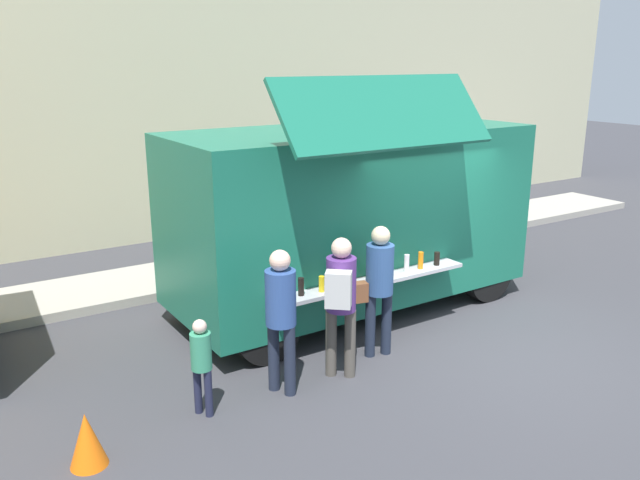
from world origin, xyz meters
TOP-DOWN VIEW (x-y plane):
  - ground_plane at (0.00, 0.00)m, footprint 60.00×60.00m
  - curb_strip at (-4.64, 5.00)m, footprint 28.00×1.60m
  - food_truck_main at (-0.64, 2.38)m, footprint 5.45×3.01m
  - traffic_cone_orange at (-5.10, 0.36)m, footprint 0.36×0.36m
  - trash_bin at (3.71, 4.70)m, footprint 0.60×0.60m
  - customer_front_ordering at (-1.32, 0.80)m, footprint 0.57×0.36m
  - customer_mid_with_backpack at (-2.08, 0.54)m, footprint 0.53×0.55m
  - customer_rear_waiting at (-2.85, 0.61)m, footprint 0.35×0.35m
  - child_near_queue at (-3.82, 0.63)m, footprint 0.23×0.23m

SIDE VIEW (x-z plane):
  - ground_plane at x=0.00m, z-range 0.00..0.00m
  - curb_strip at x=-4.64m, z-range 0.00..0.15m
  - traffic_cone_orange at x=-5.10m, z-range 0.00..0.55m
  - trash_bin at x=3.71m, z-range 0.00..0.92m
  - child_near_queue at x=-3.82m, z-range 0.11..1.22m
  - customer_rear_waiting at x=-2.85m, z-range 0.17..1.90m
  - customer_front_ordering at x=-1.32m, z-range 0.16..1.91m
  - customer_mid_with_backpack at x=-2.08m, z-range 0.20..1.95m
  - food_truck_main at x=-0.64m, z-range -0.26..3.30m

